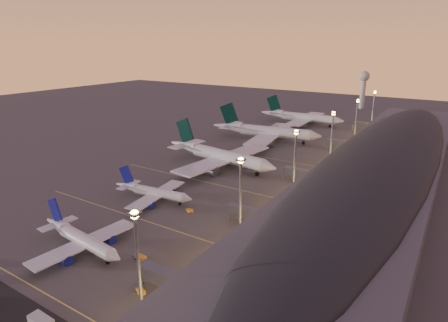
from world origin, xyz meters
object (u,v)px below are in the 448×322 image
airliner_narrow_south (81,239)px  baggage_tug_c (189,211)px  radar_tower (364,83)px  baggage_tug_a (140,291)px  airliner_wide_near (219,155)px  baggage_tug_b (140,257)px  airliner_wide_mid (265,131)px  airliner_wide_far (301,117)px  airliner_narrow_north (153,192)px

airliner_narrow_south → baggage_tug_c: 37.34m
radar_tower → baggage_tug_a: size_ratio=8.67×
airliner_wide_near → baggage_tug_c: airliner_wide_near is taller
airliner_wide_near → baggage_tug_b: airliner_wide_near is taller
airliner_wide_mid → radar_tower: size_ratio=2.06×
airliner_wide_far → airliner_narrow_south: bearing=-87.8°
airliner_wide_mid → airliner_wide_far: bearing=81.3°
baggage_tug_b → baggage_tug_c: size_ratio=1.20×
baggage_tug_b → baggage_tug_c: baggage_tug_b is taller
airliner_wide_near → baggage_tug_c: size_ratio=18.63×
airliner_wide_mid → airliner_wide_far: airliner_wide_mid is taller
airliner_narrow_south → airliner_wide_near: airliner_wide_near is taller
airliner_narrow_north → radar_tower: radar_tower is taller
airliner_wide_near → baggage_tug_b: 83.07m
radar_tower → baggage_tug_c: size_ratio=9.48×
baggage_tug_c → airliner_narrow_north: bearing=176.1°
airliner_narrow_south → radar_tower: size_ratio=1.09×
airliner_wide_mid → baggage_tug_a: (39.27, -144.10, -5.04)m
airliner_wide_mid → airliner_wide_far: size_ratio=1.09×
airliner_narrow_south → radar_tower: radar_tower is taller
airliner_wide_mid → baggage_tug_c: (22.18, -103.20, -5.05)m
airliner_narrow_north → airliner_wide_near: 46.88m
airliner_wide_near → radar_tower: 205.40m
airliner_wide_near → airliner_wide_far: bearing=98.8°
airliner_narrow_north → baggage_tug_b: (24.60, -31.95, -2.54)m
airliner_wide_near → airliner_wide_mid: (-3.20, 55.20, 0.26)m
airliner_narrow_north → baggage_tug_c: size_ratio=9.78×
airliner_narrow_north → airliner_wide_near: size_ratio=0.53×
radar_tower → airliner_narrow_south: bearing=-91.9°
airliner_narrow_north → baggage_tug_b: 40.40m
airliner_wide_near → baggage_tug_c: 51.84m
radar_tower → baggage_tug_b: 283.61m
baggage_tug_c → airliner_narrow_south: bearing=-106.8°
airliner_narrow_south → baggage_tug_b: bearing=20.8°
airliner_wide_far → baggage_tug_a: airliner_wide_far is taller
radar_tower → baggage_tug_c: 252.84m
airliner_wide_near → airliner_wide_mid: airliner_wide_mid is taller
airliner_narrow_north → airliner_wide_far: airliner_wide_far is taller
airliner_wide_near → airliner_narrow_south: bearing=-76.9°
airliner_narrow_north → baggage_tug_c: (17.62, -1.18, -2.63)m
airliner_wide_far → baggage_tug_b: bearing=-82.4°
airliner_narrow_south → baggage_tug_a: (27.84, -5.26, -2.78)m
radar_tower → baggage_tug_b: size_ratio=7.87×
airliner_narrow_south → airliner_narrow_north: size_ratio=1.05×
airliner_narrow_north → airliner_wide_mid: 102.14m
airliner_narrow_south → airliner_wide_near: (-8.23, 83.65, 2.00)m
airliner_wide_far → baggage_tug_b: 192.21m
airliner_narrow_north → airliner_wide_far: size_ratio=0.55×
airliner_narrow_south → airliner_wide_far: (-10.86, 194.90, 1.80)m
airliner_wide_far → airliner_wide_near: bearing=-89.6°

